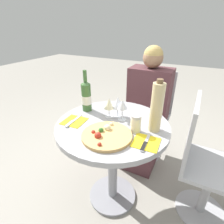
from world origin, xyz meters
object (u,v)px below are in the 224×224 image
at_px(dining_table, 113,142).
at_px(tall_carafe, 157,108).
at_px(chair_behind_diner, 149,116).
at_px(seated_diner, 145,117).
at_px(pizza_large, 106,135).
at_px(wine_bottle, 86,96).
at_px(chair_empty_side, 203,165).

xyz_separation_m(dining_table, tall_carafe, (0.28, 0.05, 0.32)).
xyz_separation_m(dining_table, chair_behind_diner, (0.07, 0.74, -0.13)).
relative_size(seated_diner, pizza_large, 3.85).
height_order(wine_bottle, tall_carafe, tall_carafe).
bearing_deg(chair_behind_diner, seated_diner, 90.00).
bearing_deg(chair_behind_diner, dining_table, 84.83).
distance_m(chair_empty_side, wine_bottle, 0.99).
height_order(chair_empty_side, pizza_large, chair_empty_side).
bearing_deg(tall_carafe, wine_bottle, 174.94).
bearing_deg(tall_carafe, dining_table, -170.65).
bearing_deg(chair_empty_side, seated_diner, -124.83).
distance_m(dining_table, chair_empty_side, 0.67).
bearing_deg(dining_table, tall_carafe, 9.35).
bearing_deg(wine_bottle, chair_empty_side, 6.47).
height_order(chair_behind_diner, wine_bottle, wine_bottle).
height_order(dining_table, chair_behind_diner, chair_behind_diner).
bearing_deg(dining_table, seated_diner, 83.46).
xyz_separation_m(pizza_large, tall_carafe, (0.24, 0.21, 0.15)).
distance_m(seated_diner, pizza_large, 0.78).
xyz_separation_m(chair_behind_diner, wine_bottle, (-0.34, -0.65, 0.40)).
height_order(seated_diner, pizza_large, seated_diner).
relative_size(seated_diner, wine_bottle, 3.74).
height_order(dining_table, wine_bottle, wine_bottle).
bearing_deg(chair_behind_diner, chair_empty_side, 135.74).
bearing_deg(pizza_large, wine_bottle, 140.86).
height_order(chair_behind_diner, tall_carafe, tall_carafe).
bearing_deg(seated_diner, dining_table, 83.46).
xyz_separation_m(seated_diner, pizza_large, (-0.03, -0.75, 0.23)).
height_order(chair_behind_diner, seated_diner, seated_diner).
height_order(chair_empty_side, wine_bottle, wine_bottle).
bearing_deg(chair_behind_diner, pizza_large, 88.11).
xyz_separation_m(chair_behind_diner, tall_carafe, (0.21, -0.70, 0.44)).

